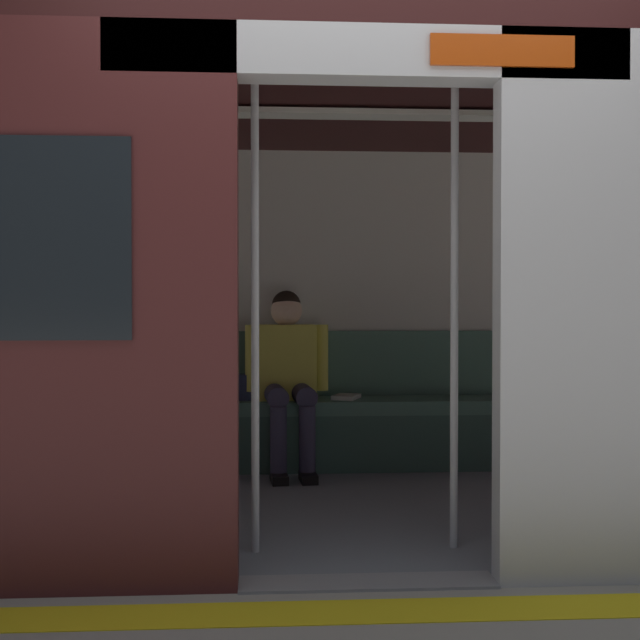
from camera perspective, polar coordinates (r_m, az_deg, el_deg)
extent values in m
plane|color=gray|center=(3.47, 3.25, -17.46)|extent=(60.00, 60.00, 0.00)
cube|color=yellow|center=(3.19, 3.93, -19.11)|extent=(8.00, 0.24, 0.01)
cube|color=silver|center=(3.54, 19.84, 0.76)|extent=(1.01, 0.12, 2.17)
cube|color=black|center=(3.54, 19.93, 4.99)|extent=(0.56, 0.02, 0.55)
cube|color=silver|center=(3.43, 3.29, 17.53)|extent=(2.03, 0.16, 0.20)
cube|color=#BF3F0C|center=(3.44, 12.30, 17.45)|extent=(0.56, 0.02, 0.12)
cube|color=#351515|center=(4.74, 1.30, 14.89)|extent=(6.40, 2.79, 0.12)
cube|color=slate|center=(4.73, 1.29, -12.36)|extent=(6.08, 2.63, 0.01)
cube|color=silver|center=(5.91, 0.20, 0.91)|extent=(6.08, 0.10, 2.17)
cube|color=#4C7566|center=(5.87, 0.24, -2.94)|extent=(3.52, 0.06, 0.45)
cube|color=white|center=(4.72, 1.30, 13.83)|extent=(4.48, 0.16, 0.03)
cube|color=gray|center=(3.47, 3.25, -17.37)|extent=(1.01, 0.19, 0.01)
cube|color=#4C7566|center=(5.67, 0.39, -5.82)|extent=(2.56, 0.44, 0.09)
cube|color=#39574C|center=(5.51, 0.53, -8.48)|extent=(2.56, 0.04, 0.38)
cube|color=#D8CC4C|center=(5.61, -2.29, -2.87)|extent=(0.40, 0.25, 0.50)
sphere|color=beige|center=(5.60, -2.29, 0.65)|extent=(0.21, 0.21, 0.21)
sphere|color=black|center=(5.61, -2.30, 1.02)|extent=(0.19, 0.19, 0.19)
cylinder|color=#D8CC4C|center=(5.61, 0.13, -2.56)|extent=(0.08, 0.08, 0.44)
cylinder|color=#D8CC4C|center=(5.56, -4.67, -2.60)|extent=(0.08, 0.08, 0.44)
cylinder|color=#38334C|center=(5.44, -1.13, -5.11)|extent=(0.17, 0.41, 0.14)
cylinder|color=#38334C|center=(5.43, -3.03, -5.13)|extent=(0.17, 0.41, 0.14)
cylinder|color=#38334C|center=(5.28, -0.88, -8.18)|extent=(0.10, 0.10, 0.43)
cylinder|color=#38334C|center=(5.26, -2.84, -8.22)|extent=(0.10, 0.10, 0.43)
cube|color=black|center=(5.27, -0.81, -10.67)|extent=(0.12, 0.23, 0.06)
cube|color=black|center=(5.26, -2.79, -10.71)|extent=(0.12, 0.23, 0.06)
cube|color=#262D4C|center=(5.63, -5.84, -4.55)|extent=(0.26, 0.14, 0.17)
cube|color=#1A2035|center=(5.55, -5.87, -4.72)|extent=(0.02, 0.01, 0.14)
cube|color=silver|center=(5.66, 1.79, -5.24)|extent=(0.22, 0.26, 0.03)
cylinder|color=silver|center=(3.71, -4.43, 0.68)|extent=(0.04, 0.04, 2.15)
cylinder|color=silver|center=(3.82, 9.11, 0.68)|extent=(0.04, 0.04, 2.15)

